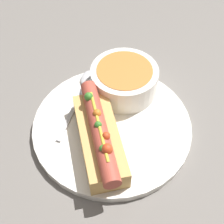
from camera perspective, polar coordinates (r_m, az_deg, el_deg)
ground_plane at (r=0.55m, az=0.00°, el=-2.97°), size 4.00×4.00×0.00m
dinner_plate at (r=0.55m, az=0.00°, el=-2.54°), size 0.28×0.28×0.01m
hot_dog at (r=0.50m, az=-2.30°, el=-4.45°), size 0.17×0.14×0.07m
soup_bowl at (r=0.57m, az=2.25°, el=6.03°), size 0.12×0.12×0.05m
spoon at (r=0.60m, az=-5.26°, el=4.53°), size 0.10×0.16×0.01m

